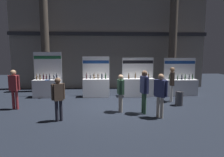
% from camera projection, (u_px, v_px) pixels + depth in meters
% --- Properties ---
extents(ground_plane, '(27.45, 27.45, 0.00)m').
position_uv_depth(ground_plane, '(114.00, 106.00, 9.15)').
color(ground_plane, black).
extents(hall_colonnade, '(13.73, 1.39, 6.97)m').
position_uv_depth(hall_colonnade, '(109.00, 40.00, 13.49)').
color(hall_colonnade, gray).
rests_on(hall_colonnade, ground_plane).
extents(exhibitor_booth_0, '(1.60, 0.75, 2.58)m').
position_uv_depth(exhibitor_booth_0, '(47.00, 86.00, 11.05)').
color(exhibitor_booth_0, white).
rests_on(exhibitor_booth_0, ground_plane).
extents(exhibitor_booth_1, '(1.57, 0.66, 2.32)m').
position_uv_depth(exhibitor_booth_1, '(96.00, 86.00, 11.15)').
color(exhibitor_booth_1, white).
rests_on(exhibitor_booth_1, ground_plane).
extents(exhibitor_booth_2, '(1.86, 0.66, 2.25)m').
position_uv_depth(exhibitor_booth_2, '(138.00, 86.00, 11.27)').
color(exhibitor_booth_2, white).
rests_on(exhibitor_booth_2, ground_plane).
extents(exhibitor_booth_3, '(1.94, 0.66, 2.22)m').
position_uv_depth(exhibitor_booth_3, '(181.00, 86.00, 11.55)').
color(exhibitor_booth_3, white).
rests_on(exhibitor_booth_3, ground_plane).
extents(trash_bin, '(0.37, 0.37, 0.69)m').
position_uv_depth(trash_bin, '(179.00, 98.00, 9.28)').
color(trash_bin, '#38383D').
rests_on(trash_bin, ground_plane).
extents(visitor_0, '(0.31, 0.59, 1.81)m').
position_uv_depth(visitor_0, '(172.00, 81.00, 9.93)').
color(visitor_0, silver).
rests_on(visitor_0, ground_plane).
extents(visitor_1, '(0.31, 0.53, 1.82)m').
position_uv_depth(visitor_1, '(144.00, 88.00, 7.93)').
color(visitor_1, '#33563D').
rests_on(visitor_1, ground_plane).
extents(visitor_2, '(0.46, 0.34, 1.64)m').
position_uv_depth(visitor_2, '(58.00, 96.00, 7.06)').
color(visitor_2, '#23232D').
rests_on(visitor_2, ground_plane).
extents(visitor_3, '(0.54, 0.32, 1.79)m').
position_uv_depth(visitor_3, '(14.00, 86.00, 8.56)').
color(visitor_3, maroon).
rests_on(visitor_3, ground_plane).
extents(visitor_4, '(0.44, 0.44, 1.74)m').
position_uv_depth(visitor_4, '(160.00, 92.00, 7.42)').
color(visitor_4, '#ADA393').
rests_on(visitor_4, ground_plane).
extents(visitor_5, '(0.29, 0.48, 1.63)m').
position_uv_depth(visitor_5, '(121.00, 90.00, 8.18)').
color(visitor_5, '#ADA393').
rests_on(visitor_5, ground_plane).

